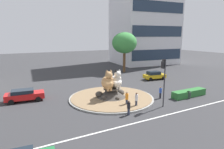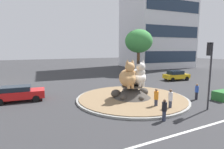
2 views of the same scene
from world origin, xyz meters
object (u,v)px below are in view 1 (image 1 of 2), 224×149
Objects in this scene: cat_statue_white at (116,81)px; pedestrian_orange_shirt at (127,99)px; litter_bin at (189,95)px; pedestrian_black_shirt at (129,107)px; office_tower at (145,10)px; cat_statue_calico at (108,82)px; hatchback_near_shophouse at (154,75)px; broadleaf_tree_behind_island at (124,43)px; pedestrian_white_shirt at (136,99)px; sedan_on_far_lane at (24,95)px; traffic_light_mast at (164,73)px; pedestrian_blue_shirt at (160,92)px.

cat_statue_white reaches higher than pedestrian_orange_shirt.
pedestrian_orange_shirt is at bearing 170.34° from litter_bin.
pedestrian_orange_shirt is 2.69m from pedestrian_black_shirt.
office_tower is at bearing 62.65° from litter_bin.
cat_statue_calico reaches higher than litter_bin.
cat_statue_calico is 0.62× the size of hatchback_near_shophouse.
broadleaf_tree_behind_island reaches higher than pedestrian_black_shirt.
pedestrian_black_shirt is 17.98m from hatchback_near_shophouse.
sedan_on_far_lane is at bearing -43.66° from pedestrian_white_shirt.
traffic_light_mast is at bearing -119.09° from office_tower.
pedestrian_orange_shirt reaches higher than pedestrian_black_shirt.
office_tower reaches higher than sedan_on_far_lane.
pedestrian_orange_shirt is 12.95m from sedan_on_far_lane.
pedestrian_blue_shirt is at bearing -18.80° from sedan_on_far_lane.
traffic_light_mast is 17.37m from sedan_on_far_lane.
pedestrian_white_shirt is at bearing -118.43° from broadleaf_tree_behind_island.
cat_statue_calico reaches higher than pedestrian_orange_shirt.
pedestrian_white_shirt is 1.03× the size of pedestrian_orange_shirt.
pedestrian_black_shirt is at bearing -130.61° from hatchback_near_shophouse.
pedestrian_blue_shirt is (-5.90, -18.46, -5.71)m from broadleaf_tree_behind_island.
broadleaf_tree_behind_island is at bearing -82.99° from pedestrian_orange_shirt.
traffic_light_mast is 0.62× the size of broadleaf_tree_behind_island.
broadleaf_tree_behind_island is at bearing 33.06° from sedan_on_far_lane.
office_tower reaches higher than cat_statue_calico.
pedestrian_orange_shirt is 1.91× the size of litter_bin.
broadleaf_tree_behind_island is at bearing -56.55° from pedestrian_blue_shirt.
traffic_light_mast is (3.18, -5.35, 1.70)m from cat_statue_white.
broadleaf_tree_behind_island reaches higher than pedestrian_orange_shirt.
broadleaf_tree_behind_island is at bearing -179.75° from pedestrian_black_shirt.
broadleaf_tree_behind_island is (7.84, 20.91, 2.51)m from traffic_light_mast.
pedestrian_orange_shirt is at bearing -58.62° from pedestrian_white_shirt.
hatchback_near_shophouse is 11.50m from litter_bin.
cat_statue_white is at bearing 107.02° from cat_statue_calico.
broadleaf_tree_behind_island is 25.12m from sedan_on_far_lane.
pedestrian_blue_shirt is 7.26m from pedestrian_black_shirt.
cat_statue_white is 3.54m from pedestrian_orange_shirt.
office_tower is 37.67m from litter_bin.
broadleaf_tree_behind_island is 5.03× the size of pedestrian_white_shirt.
pedestrian_orange_shirt reaches higher than hatchback_near_shophouse.
broadleaf_tree_behind_island is at bearing 82.75° from litter_bin.
cat_statue_calico is 0.56× the size of sedan_on_far_lane.
traffic_light_mast reaches higher than sedan_on_far_lane.
broadleaf_tree_behind_island is (11.01, 15.56, 4.21)m from cat_statue_white.
cat_statue_white is 1.56× the size of pedestrian_orange_shirt.
cat_statue_white reaches higher than hatchback_near_shophouse.
pedestrian_orange_shirt is 1.10× the size of pedestrian_black_shirt.
office_tower is 3.47× the size of broadleaf_tree_behind_island.
sedan_on_far_lane is (-35.08, -21.48, -14.70)m from office_tower.
office_tower is at bearing 38.05° from broadleaf_tree_behind_island.
pedestrian_black_shirt is at bearing 99.51° from pedestrian_orange_shirt.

